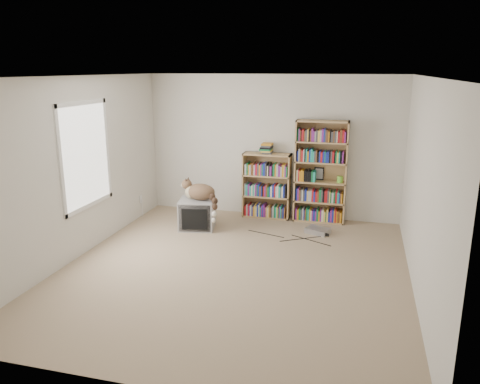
% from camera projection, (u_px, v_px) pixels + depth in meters
% --- Properties ---
extents(floor, '(4.50, 5.00, 0.01)m').
position_uv_depth(floor, '(234.00, 269.00, 6.24)').
color(floor, tan).
rests_on(floor, ground).
extents(wall_back, '(4.50, 0.02, 2.50)m').
position_uv_depth(wall_back, '(272.00, 147.00, 8.25)').
color(wall_back, beige).
rests_on(wall_back, floor).
extents(wall_front, '(4.50, 0.02, 2.50)m').
position_uv_depth(wall_front, '(147.00, 250.00, 3.58)').
color(wall_front, beige).
rests_on(wall_front, floor).
extents(wall_left, '(0.02, 5.00, 2.50)m').
position_uv_depth(wall_left, '(78.00, 168.00, 6.47)').
color(wall_left, beige).
rests_on(wall_left, floor).
extents(wall_right, '(0.02, 5.00, 2.50)m').
position_uv_depth(wall_right, '(423.00, 189.00, 5.36)').
color(wall_right, beige).
rests_on(wall_right, floor).
extents(ceiling, '(4.50, 5.00, 0.02)m').
position_uv_depth(ceiling, '(234.00, 76.00, 5.60)').
color(ceiling, white).
rests_on(ceiling, wall_back).
extents(window, '(0.02, 1.22, 1.52)m').
position_uv_depth(window, '(86.00, 155.00, 6.62)').
color(window, white).
rests_on(window, wall_left).
extents(crt_tv, '(0.65, 0.61, 0.49)m').
position_uv_depth(crt_tv, '(197.00, 214.00, 7.78)').
color(crt_tv, '#979799').
rests_on(crt_tv, floor).
extents(cat, '(0.72, 0.53, 0.59)m').
position_uv_depth(cat, '(202.00, 195.00, 7.65)').
color(cat, '#3A2417').
rests_on(cat, crt_tv).
extents(bookcase_tall, '(0.88, 0.30, 1.75)m').
position_uv_depth(bookcase_tall, '(321.00, 174.00, 8.01)').
color(bookcase_tall, '#AE7D57').
rests_on(bookcase_tall, floor).
extents(bookcase_short, '(0.84, 0.30, 1.15)m').
position_uv_depth(bookcase_short, '(267.00, 188.00, 8.32)').
color(bookcase_short, '#AE7D57').
rests_on(bookcase_short, floor).
extents(book_stack, '(0.21, 0.27, 0.18)m').
position_uv_depth(book_stack, '(267.00, 148.00, 8.15)').
color(book_stack, '#A9161C').
rests_on(book_stack, bookcase_short).
extents(green_mug, '(0.10, 0.10, 0.11)m').
position_uv_depth(green_mug, '(340.00, 179.00, 7.93)').
color(green_mug, '#6FC739').
rests_on(green_mug, bookcase_tall).
extents(framed_print, '(0.17, 0.05, 0.22)m').
position_uv_depth(framed_print, '(319.00, 174.00, 8.10)').
color(framed_print, black).
rests_on(framed_print, bookcase_tall).
extents(dvd_player, '(0.43, 0.37, 0.08)m').
position_uv_depth(dvd_player, '(318.00, 231.00, 7.59)').
color(dvd_player, '#ADADB2').
rests_on(dvd_player, floor).
extents(wall_outlet, '(0.01, 0.08, 0.13)m').
position_uv_depth(wall_outlet, '(141.00, 199.00, 8.38)').
color(wall_outlet, silver).
rests_on(wall_outlet, wall_left).
extents(floor_cables, '(1.20, 0.70, 0.01)m').
position_uv_depth(floor_cables, '(277.00, 235.00, 7.49)').
color(floor_cables, black).
rests_on(floor_cables, floor).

